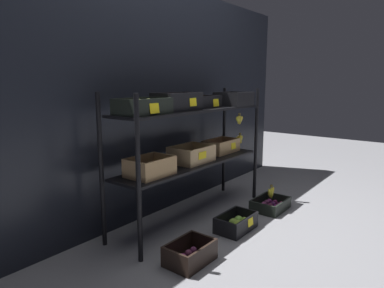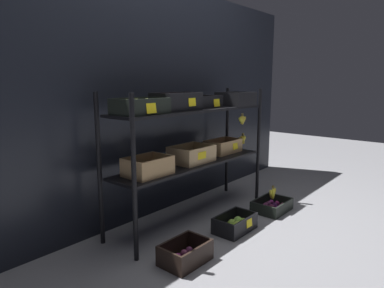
{
  "view_description": "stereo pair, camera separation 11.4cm",
  "coord_description": "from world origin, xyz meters",
  "px_view_note": "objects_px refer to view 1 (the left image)",
  "views": [
    {
      "loc": [
        -2.18,
        -1.7,
        1.15
      ],
      "look_at": [
        0.0,
        0.0,
        0.64
      ],
      "focal_mm": 31.96,
      "sensor_mm": 36.0,
      "label": 1
    },
    {
      "loc": [
        -2.1,
        -1.78,
        1.15
      ],
      "look_at": [
        0.0,
        0.0,
        0.64
      ],
      "focal_mm": 31.96,
      "sensor_mm": 36.0,
      "label": 2
    }
  ],
  "objects_px": {
    "display_rack": "(192,132)",
    "banana_bunch_loose": "(271,193)",
    "crate_ground_plum": "(190,255)",
    "crate_ground_center_plum": "(270,206)",
    "crate_ground_apple_green": "(236,224)"
  },
  "relations": [
    {
      "from": "display_rack",
      "to": "banana_bunch_loose",
      "type": "relative_size",
      "value": 12.97
    },
    {
      "from": "crate_ground_plum",
      "to": "crate_ground_center_plum",
      "type": "distance_m",
      "value": 1.17
    },
    {
      "from": "display_rack",
      "to": "crate_ground_plum",
      "type": "xyz_separation_m",
      "value": [
        -0.6,
        -0.45,
        -0.69
      ]
    },
    {
      "from": "display_rack",
      "to": "crate_ground_center_plum",
      "type": "xyz_separation_m",
      "value": [
        0.57,
        -0.45,
        -0.7
      ]
    },
    {
      "from": "crate_ground_apple_green",
      "to": "banana_bunch_loose",
      "type": "bearing_deg",
      "value": -2.18
    },
    {
      "from": "crate_ground_plum",
      "to": "crate_ground_center_plum",
      "type": "relative_size",
      "value": 0.91
    },
    {
      "from": "crate_ground_plum",
      "to": "crate_ground_apple_green",
      "type": "bearing_deg",
      "value": 1.57
    },
    {
      "from": "display_rack",
      "to": "crate_ground_center_plum",
      "type": "bearing_deg",
      "value": -38.4
    },
    {
      "from": "banana_bunch_loose",
      "to": "crate_ground_center_plum",
      "type": "bearing_deg",
      "value": -178.33
    },
    {
      "from": "display_rack",
      "to": "crate_ground_center_plum",
      "type": "distance_m",
      "value": 1.01
    },
    {
      "from": "crate_ground_plum",
      "to": "banana_bunch_loose",
      "type": "xyz_separation_m",
      "value": [
        1.18,
        -0.01,
        0.11
      ]
    },
    {
      "from": "crate_ground_apple_green",
      "to": "banana_bunch_loose",
      "type": "distance_m",
      "value": 0.58
    },
    {
      "from": "crate_ground_apple_green",
      "to": "crate_ground_plum",
      "type": "bearing_deg",
      "value": -178.43
    },
    {
      "from": "crate_ground_plum",
      "to": "banana_bunch_loose",
      "type": "bearing_deg",
      "value": -0.26
    },
    {
      "from": "display_rack",
      "to": "crate_ground_plum",
      "type": "distance_m",
      "value": 1.01
    }
  ]
}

